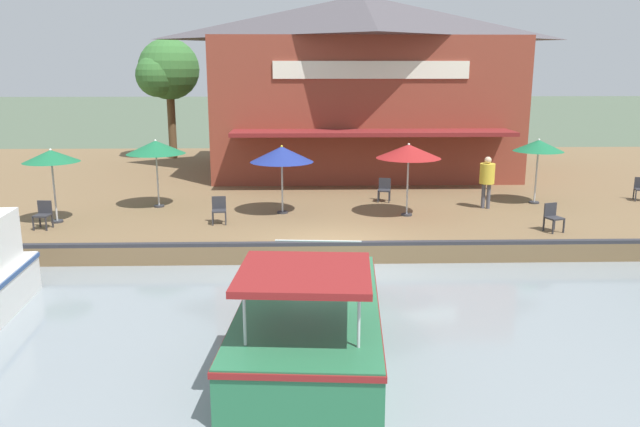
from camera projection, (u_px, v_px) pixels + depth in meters
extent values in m
plane|color=#4C5B47|center=(334.00, 267.00, 17.34)|extent=(220.00, 220.00, 0.00)
cube|color=brown|center=(322.00, 185.00, 27.98)|extent=(22.00, 56.00, 0.60)
cube|color=#2D2D33|center=(334.00, 244.00, 17.29)|extent=(0.20, 50.40, 0.10)
cube|color=brown|center=(360.00, 106.00, 29.83)|extent=(9.00, 13.20, 6.12)
pyramid|color=#4C474C|center=(362.00, 17.00, 28.91)|extent=(9.45, 13.86, 2.00)
cube|color=maroon|center=(372.00, 133.00, 24.74)|extent=(1.80, 11.22, 0.16)
cube|color=silver|center=(371.00, 70.00, 25.03)|extent=(0.08, 7.92, 0.70)
cylinder|color=#B7B7B7|center=(408.00, 183.00, 20.57)|extent=(0.06, 0.06, 2.22)
cylinder|color=#2D2D33|center=(407.00, 215.00, 20.81)|extent=(0.36, 0.36, 0.06)
cone|color=maroon|center=(409.00, 151.00, 20.33)|extent=(2.13, 2.13, 0.45)
cone|color=white|center=(409.00, 151.00, 20.33)|extent=(1.32, 1.32, 0.36)
sphere|color=white|center=(409.00, 144.00, 20.28)|extent=(0.08, 0.08, 0.08)
cylinder|color=#B7B7B7|center=(157.00, 176.00, 21.88)|extent=(0.06, 0.06, 2.19)
cylinder|color=#2D2D33|center=(159.00, 206.00, 22.12)|extent=(0.36, 0.36, 0.06)
cone|color=#19663D|center=(156.00, 147.00, 21.65)|extent=(2.04, 2.04, 0.46)
cone|color=silver|center=(156.00, 147.00, 21.64)|extent=(1.26, 1.26, 0.37)
sphere|color=silver|center=(155.00, 141.00, 21.60)|extent=(0.08, 0.08, 0.08)
cylinder|color=#B7B7B7|center=(282.00, 183.00, 20.93)|extent=(0.06, 0.06, 2.09)
cylinder|color=#2D2D33|center=(283.00, 212.00, 21.16)|extent=(0.36, 0.36, 0.06)
cone|color=navy|center=(282.00, 154.00, 20.71)|extent=(2.12, 2.12, 0.52)
cone|color=yellow|center=(282.00, 154.00, 20.70)|extent=(1.31, 1.31, 0.41)
sphere|color=yellow|center=(282.00, 146.00, 20.65)|extent=(0.08, 0.08, 0.08)
cylinder|color=#B7B7B7|center=(54.00, 189.00, 19.65)|extent=(0.06, 0.06, 2.19)
cylinder|color=#2D2D33|center=(57.00, 221.00, 19.89)|extent=(0.36, 0.36, 0.06)
cone|color=#19663D|center=(51.00, 156.00, 19.42)|extent=(1.72, 1.72, 0.38)
cone|color=silver|center=(51.00, 155.00, 19.41)|extent=(1.07, 1.07, 0.31)
sphere|color=silver|center=(50.00, 150.00, 19.37)|extent=(0.08, 0.08, 0.08)
cylinder|color=#B7B7B7|center=(536.00, 174.00, 22.47)|extent=(0.06, 0.06, 2.17)
cylinder|color=#2D2D33|center=(534.00, 202.00, 22.71)|extent=(0.36, 0.36, 0.06)
cone|color=#19663D|center=(539.00, 146.00, 22.24)|extent=(1.77, 1.77, 0.41)
cone|color=silver|center=(539.00, 145.00, 22.24)|extent=(1.10, 1.10, 0.33)
sphere|color=silver|center=(539.00, 140.00, 22.20)|extent=(0.08, 0.08, 0.08)
cube|color=#2D2D33|center=(226.00, 219.00, 19.48)|extent=(0.04, 0.04, 0.42)
cube|color=#2D2D33|center=(213.00, 219.00, 19.43)|extent=(0.04, 0.04, 0.42)
cube|color=#2D2D33|center=(226.00, 216.00, 19.87)|extent=(0.04, 0.04, 0.42)
cube|color=#2D2D33|center=(213.00, 216.00, 19.81)|extent=(0.04, 0.04, 0.42)
cube|color=#2D2D33|center=(219.00, 211.00, 19.60)|extent=(0.48, 0.48, 0.05)
cube|color=#2D2D33|center=(219.00, 202.00, 19.74)|extent=(0.09, 0.44, 0.40)
cube|color=#2D2D33|center=(389.00, 197.00, 22.71)|extent=(0.05, 0.05, 0.42)
cube|color=#2D2D33|center=(378.00, 197.00, 22.79)|extent=(0.05, 0.05, 0.42)
cube|color=#2D2D33|center=(390.00, 195.00, 23.10)|extent=(0.05, 0.05, 0.42)
cube|color=#2D2D33|center=(379.00, 195.00, 23.17)|extent=(0.05, 0.05, 0.42)
cube|color=#2D2D33|center=(384.00, 190.00, 22.89)|extent=(0.53, 0.53, 0.05)
cube|color=#2D2D33|center=(385.00, 183.00, 23.03)|extent=(0.13, 0.44, 0.40)
cube|color=#2D2D33|center=(636.00, 196.00, 22.98)|extent=(0.05, 0.05, 0.42)
cube|color=#2D2D33|center=(634.00, 194.00, 23.35)|extent=(0.05, 0.05, 0.42)
cube|color=#2D2D33|center=(564.00, 226.00, 18.58)|extent=(0.05, 0.05, 0.42)
cube|color=#2D2D33|center=(553.00, 227.00, 18.44)|extent=(0.05, 0.05, 0.42)
cube|color=#2D2D33|center=(554.00, 223.00, 18.94)|extent=(0.05, 0.05, 0.42)
cube|color=#2D2D33|center=(544.00, 224.00, 18.80)|extent=(0.05, 0.05, 0.42)
cube|color=#2D2D33|center=(554.00, 218.00, 18.64)|extent=(0.56, 0.56, 0.05)
cube|color=#2D2D33|center=(550.00, 209.00, 18.77)|extent=(0.19, 0.43, 0.40)
cube|color=#2D2D33|center=(46.00, 224.00, 18.81)|extent=(0.04, 0.04, 0.42)
cube|color=#2D2D33|center=(33.00, 224.00, 18.83)|extent=(0.04, 0.04, 0.42)
cube|color=#2D2D33|center=(52.00, 221.00, 19.20)|extent=(0.04, 0.04, 0.42)
cube|color=#2D2D33|center=(40.00, 221.00, 19.22)|extent=(0.04, 0.04, 0.42)
cube|color=#2D2D33|center=(42.00, 215.00, 18.97)|extent=(0.48, 0.48, 0.05)
cube|color=#2D2D33|center=(45.00, 207.00, 19.11)|extent=(0.08, 0.44, 0.40)
cylinder|color=#4C4C56|center=(488.00, 196.00, 21.76)|extent=(0.13, 0.13, 0.89)
cylinder|color=#4C4C56|center=(483.00, 196.00, 21.82)|extent=(0.13, 0.13, 0.89)
cylinder|color=gold|center=(487.00, 174.00, 21.61)|extent=(0.52, 0.52, 0.70)
sphere|color=#DBB28E|center=(488.00, 160.00, 21.51)|extent=(0.24, 0.24, 0.24)
cube|color=#287047|center=(310.00, 325.00, 12.00)|extent=(5.99, 3.02, 0.99)
ellipsoid|color=#287047|center=(318.00, 276.00, 14.82)|extent=(2.23, 2.60, 0.99)
cube|color=maroon|center=(310.00, 304.00, 11.90)|extent=(6.06, 3.07, 0.10)
cube|color=maroon|center=(304.00, 274.00, 10.33)|extent=(2.33, 2.36, 0.12)
cylinder|color=silver|center=(359.00, 318.00, 9.77)|extent=(0.05, 0.05, 0.99)
cylinder|color=silver|center=(244.00, 316.00, 9.85)|extent=(0.05, 0.05, 0.99)
cylinder|color=silver|center=(318.00, 241.00, 14.87)|extent=(0.20, 2.06, 0.04)
cylinder|color=brown|center=(172.00, 125.00, 33.99)|extent=(0.43, 0.43, 3.56)
sphere|color=#387033|center=(169.00, 69.00, 33.31)|extent=(3.24, 3.24, 3.24)
sphere|color=#387033|center=(157.00, 75.00, 32.74)|extent=(2.27, 2.27, 2.27)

